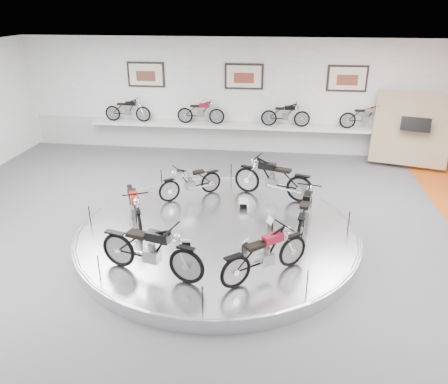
# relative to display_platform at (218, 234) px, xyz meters

# --- Properties ---
(floor) EXTENTS (16.00, 16.00, 0.00)m
(floor) POSITION_rel_display_platform_xyz_m (0.00, -0.30, -0.15)
(floor) COLOR #505052
(floor) RESTS_ON ground
(ceiling) EXTENTS (16.00, 16.00, 0.00)m
(ceiling) POSITION_rel_display_platform_xyz_m (0.00, -0.30, 3.85)
(ceiling) COLOR white
(ceiling) RESTS_ON wall_back
(wall_back) EXTENTS (16.00, 0.00, 16.00)m
(wall_back) POSITION_rel_display_platform_xyz_m (0.00, 6.70, 1.85)
(wall_back) COLOR white
(wall_back) RESTS_ON floor
(dado_band) EXTENTS (15.68, 0.04, 1.10)m
(dado_band) POSITION_rel_display_platform_xyz_m (0.00, 6.68, 0.40)
(dado_band) COLOR #BCBCBA
(dado_band) RESTS_ON floor
(display_platform) EXTENTS (6.40, 6.40, 0.30)m
(display_platform) POSITION_rel_display_platform_xyz_m (0.00, 0.00, 0.00)
(display_platform) COLOR silver
(display_platform) RESTS_ON floor
(platform_rim) EXTENTS (6.40, 6.40, 0.10)m
(platform_rim) POSITION_rel_display_platform_xyz_m (0.00, 0.00, 0.12)
(platform_rim) COLOR #B2B2BA
(platform_rim) RESTS_ON display_platform
(shelf) EXTENTS (11.00, 0.55, 0.10)m
(shelf) POSITION_rel_display_platform_xyz_m (0.00, 6.40, 0.85)
(shelf) COLOR silver
(shelf) RESTS_ON wall_back
(poster_left) EXTENTS (1.35, 0.06, 0.88)m
(poster_left) POSITION_rel_display_platform_xyz_m (-3.50, 6.66, 2.55)
(poster_left) COLOR beige
(poster_left) RESTS_ON wall_back
(poster_center) EXTENTS (1.35, 0.06, 0.88)m
(poster_center) POSITION_rel_display_platform_xyz_m (0.00, 6.66, 2.55)
(poster_center) COLOR beige
(poster_center) RESTS_ON wall_back
(poster_right) EXTENTS (1.35, 0.06, 0.88)m
(poster_right) POSITION_rel_display_platform_xyz_m (3.50, 6.66, 2.55)
(poster_right) COLOR beige
(poster_right) RESTS_ON wall_back
(display_panel) EXTENTS (2.56, 1.52, 2.30)m
(display_panel) POSITION_rel_display_platform_xyz_m (5.60, 5.80, 1.10)
(display_panel) COLOR #957D5D
(display_panel) RESTS_ON floor
(shelf_bike_a) EXTENTS (1.22, 0.43, 0.73)m
(shelf_bike_a) POSITION_rel_display_platform_xyz_m (-4.20, 6.40, 1.27)
(shelf_bike_a) COLOR black
(shelf_bike_a) RESTS_ON shelf
(shelf_bike_b) EXTENTS (1.22, 0.43, 0.73)m
(shelf_bike_b) POSITION_rel_display_platform_xyz_m (-1.50, 6.40, 1.27)
(shelf_bike_b) COLOR maroon
(shelf_bike_b) RESTS_ON shelf
(shelf_bike_c) EXTENTS (1.22, 0.43, 0.73)m
(shelf_bike_c) POSITION_rel_display_platform_xyz_m (1.50, 6.40, 1.27)
(shelf_bike_c) COLOR black
(shelf_bike_c) RESTS_ON shelf
(shelf_bike_d) EXTENTS (1.22, 0.43, 0.73)m
(shelf_bike_d) POSITION_rel_display_platform_xyz_m (4.20, 6.40, 1.27)
(shelf_bike_d) COLOR #A7A8AC
(shelf_bike_d) RESTS_ON shelf
(bike_a) EXTENTS (0.86, 1.69, 0.95)m
(bike_a) POSITION_rel_display_platform_xyz_m (1.97, 0.23, 0.62)
(bike_a) COLOR black
(bike_a) RESTS_ON display_platform
(bike_b) EXTENTS (1.95, 1.19, 1.08)m
(bike_b) POSITION_rel_display_platform_xyz_m (1.20, 1.93, 0.69)
(bike_b) COLOR black
(bike_b) RESTS_ON display_platform
(bike_c) EXTENTS (1.54, 1.34, 0.89)m
(bike_c) POSITION_rel_display_platform_xyz_m (-0.95, 1.65, 0.60)
(bike_c) COLOR #A7A8AC
(bike_c) RESTS_ON display_platform
(bike_d) EXTENTS (1.24, 1.75, 0.98)m
(bike_d) POSITION_rel_display_platform_xyz_m (-1.91, -0.08, 0.64)
(bike_d) COLOR #BE1100
(bike_d) RESTS_ON display_platform
(bike_e) EXTENTS (1.95, 1.11, 1.09)m
(bike_e) POSITION_rel_display_platform_xyz_m (-0.97, -1.98, 0.69)
(bike_e) COLOR black
(bike_e) RESTS_ON display_platform
(bike_f) EXTENTS (1.66, 1.52, 0.98)m
(bike_f) POSITION_rel_display_platform_xyz_m (1.15, -1.78, 0.64)
(bike_f) COLOR maroon
(bike_f) RESTS_ON display_platform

